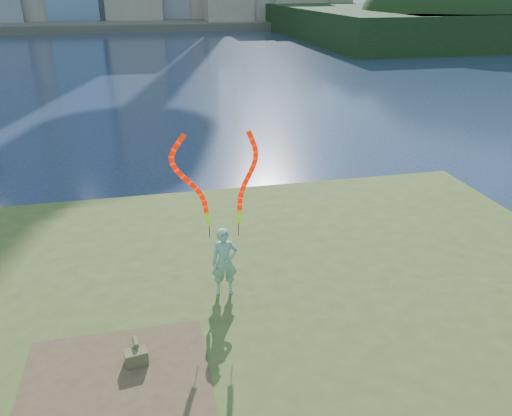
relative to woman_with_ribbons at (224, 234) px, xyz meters
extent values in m
plane|color=#192640|center=(-0.09, 0.75, -2.23)|extent=(320.00, 320.00, 0.00)
cube|color=#3B4B1B|center=(-0.09, -1.75, -2.08)|extent=(20.00, 18.00, 0.30)
cube|color=#3B4B1B|center=(-0.09, -1.45, -1.83)|extent=(17.00, 15.00, 0.30)
cube|color=#3B4B1B|center=(-0.09, -1.25, -1.58)|extent=(14.00, 12.00, 0.30)
cube|color=#47331E|center=(-2.29, -2.45, -1.42)|extent=(3.20, 3.00, 0.02)
cube|color=#484335|center=(-0.09, 95.75, -1.63)|extent=(320.00, 40.00, 1.20)
imported|color=#268046|center=(-0.01, -0.03, -0.65)|extent=(0.58, 0.40, 1.55)
cylinder|color=black|center=(-0.29, 0.08, 0.06)|extent=(0.02, 0.02, 0.30)
cylinder|color=black|center=(0.33, 0.06, 0.06)|extent=(0.02, 0.02, 0.30)
cube|color=brown|center=(-1.93, -1.95, -1.28)|extent=(0.43, 0.32, 0.28)
cylinder|color=brown|center=(-1.93, -1.76, -1.09)|extent=(0.13, 0.28, 0.09)
camera|label=1|loc=(-1.35, -9.29, 4.83)|focal=35.00mm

